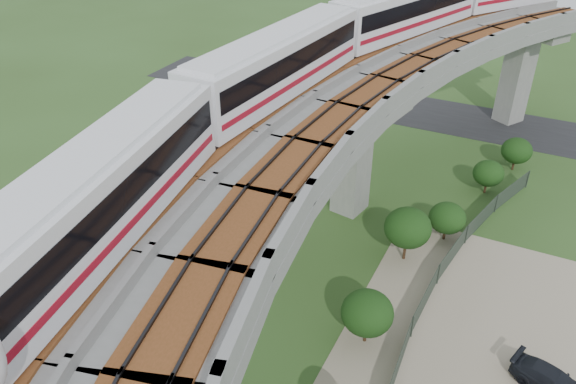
% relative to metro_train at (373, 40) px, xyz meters
% --- Properties ---
extents(ground, '(160.00, 160.00, 0.00)m').
position_rel_metro_train_xyz_m(ground, '(-1.42, -11.28, -12.31)').
color(ground, '#324E1F').
rests_on(ground, ground).
extents(asphalt_road, '(60.00, 8.00, 0.03)m').
position_rel_metro_train_xyz_m(asphalt_road, '(-1.42, 18.72, -12.29)').
color(asphalt_road, '#232326').
rests_on(asphalt_road, ground).
extents(viaduct, '(19.58, 73.98, 11.40)m').
position_rel_metro_train_xyz_m(viaduct, '(2.42, -11.28, -3.26)').
color(viaduct, '#99968E').
rests_on(viaduct, ground).
extents(metro_train, '(17.14, 60.18, 3.64)m').
position_rel_metro_train_xyz_m(metro_train, '(0.00, 0.00, 0.00)').
color(metro_train, white).
rests_on(metro_train, ground).
extents(fence, '(3.87, 38.73, 1.50)m').
position_rel_metro_train_xyz_m(fence, '(8.33, -11.28, -11.56)').
color(fence, '#2D382D').
rests_on(fence, ground).
extents(tree_0, '(2.44, 2.44, 2.78)m').
position_rel_metro_train_xyz_m(tree_0, '(9.48, 10.55, -10.57)').
color(tree_0, '#382314').
rests_on(tree_0, ground).
extents(tree_1, '(2.31, 2.31, 2.69)m').
position_rel_metro_train_xyz_m(tree_1, '(8.05, 5.83, -10.61)').
color(tree_1, '#382314').
rests_on(tree_1, ground).
extents(tree_2, '(2.45, 2.45, 2.79)m').
position_rel_metro_train_xyz_m(tree_2, '(6.61, -1.59, -10.56)').
color(tree_2, '#382314').
rests_on(tree_2, ground).
extents(tree_3, '(2.97, 2.97, 3.73)m').
position_rel_metro_train_xyz_m(tree_3, '(4.78, -4.86, -9.84)').
color(tree_3, '#382314').
rests_on(tree_3, ground).
extents(tree_4, '(2.78, 2.78, 3.24)m').
position_rel_metro_train_xyz_m(tree_4, '(4.90, -12.66, -10.26)').
color(tree_4, '#382314').
rests_on(tree_4, ground).
extents(car_dark, '(4.26, 2.73, 1.15)m').
position_rel_metro_train_xyz_m(car_dark, '(14.14, -11.65, -11.69)').
color(car_dark, black).
rests_on(car_dark, dirt_lot).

